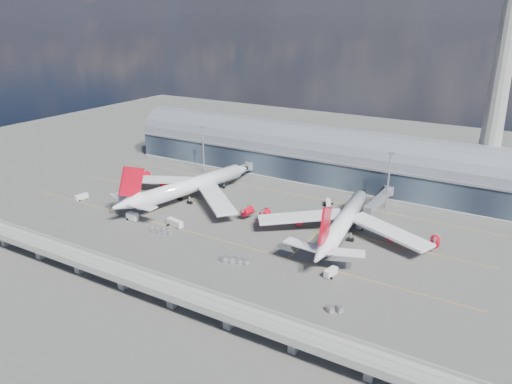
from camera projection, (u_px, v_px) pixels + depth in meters
The scene contains 20 objects.
ground at pixel (222, 228), 201.04m from camera, with size 500.00×500.00×0.00m, color #474744.
taxi_lines at pixel (251, 210), 218.85m from camera, with size 200.00×80.12×0.01m.
terminal at pixel (307, 156), 260.02m from camera, with size 200.00×30.00×28.00m.
control_tower at pixel (499, 88), 209.14m from camera, with size 19.00×19.00×103.00m.
guideway at pixel (121, 274), 154.93m from camera, with size 220.00×8.50×7.20m.
floodlight_mast_left at pixel (203, 148), 264.94m from camera, with size 3.00×0.70×25.70m.
floodlight_mast_right at pixel (389, 179), 216.49m from camera, with size 3.00×0.70×25.70m.
airliner_left at pixel (187, 187), 227.15m from camera, with size 74.51×78.45×24.03m.
airliner_right at pixel (344, 223), 190.62m from camera, with size 70.26×73.49×23.33m.
jet_bridge_left at pixel (238, 171), 255.12m from camera, with size 4.40×28.00×7.25m.
jet_bridge_right at pixel (380, 199), 217.15m from camera, with size 4.40×32.00×7.25m.
service_truck_0 at pixel (82, 197), 230.55m from camera, with size 2.64×6.40×2.59m.
service_truck_1 at pixel (133, 217), 207.60m from camera, with size 5.66×3.11×3.17m.
service_truck_2 at pixel (175, 223), 201.68m from camera, with size 8.25×3.80×2.88m.
service_truck_3 at pixel (331, 272), 163.75m from camera, with size 3.02×5.70×2.62m.
service_truck_4 at pixel (361, 225), 200.09m from camera, with size 2.78×5.14×2.90m.
service_truck_5 at pixel (328, 203), 223.73m from camera, with size 4.24×5.63×2.56m.
cargo_train_0 at pixel (161, 231), 195.91m from camera, with size 9.95×3.33×1.64m.
cargo_train_1 at pixel (234, 260), 172.62m from camera, with size 10.62×4.73×1.77m.
cargo_train_2 at pixel (335, 309), 144.36m from camera, with size 5.22×4.07×1.74m.
Camera 1 is at (106.51, -150.81, 81.99)m, focal length 35.00 mm.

